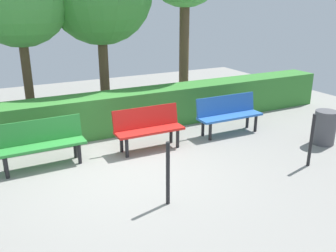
{
  "coord_description": "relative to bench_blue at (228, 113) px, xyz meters",
  "views": [
    {
      "loc": [
        2.02,
        5.76,
        2.91
      ],
      "look_at": [
        -1.13,
        -0.33,
        0.55
      ],
      "focal_mm": 39.08,
      "sensor_mm": 36.0,
      "label": 1
    }
  ],
  "objects": [
    {
      "name": "bench_blue",
      "position": [
        0.0,
        0.0,
        0.0
      ],
      "size": [
        1.56,
        0.46,
        0.86
      ],
      "rotation": [
        0.0,
        0.0,
        -0.01
      ],
      "color": "blue",
      "rests_on": "ground_plane"
    },
    {
      "name": "hedge_row",
      "position": [
        1.95,
        -1.29,
        -0.03
      ],
      "size": [
        11.23,
        0.77,
        0.91
      ],
      "primitive_type": "cube",
      "color": "#387F33",
      "rests_on": "ground_plane"
    },
    {
      "name": "railing_post_mid",
      "position": [
        2.67,
        2.15,
        0.02
      ],
      "size": [
        0.06,
        0.06,
        1.0
      ],
      "primitive_type": "cylinder",
      "color": "black",
      "rests_on": "ground_plane"
    },
    {
      "name": "bench_red",
      "position": [
        2.02,
        0.03,
        -0.0
      ],
      "size": [
        1.43,
        0.47,
        0.86
      ],
      "rotation": [
        0.0,
        0.0,
        -0.01
      ],
      "color": "red",
      "rests_on": "ground_plane"
    },
    {
      "name": "trash_bin",
      "position": [
        -1.41,
        1.5,
        -0.12
      ],
      "size": [
        0.45,
        0.45,
        0.73
      ],
      "primitive_type": "cylinder",
      "color": "#4C4C51",
      "rests_on": "ground_plane"
    },
    {
      "name": "ground_plane",
      "position": [
        2.87,
        0.7,
        -0.48
      ],
      "size": [
        16.0,
        16.0,
        0.0
      ],
      "primitive_type": "plane",
      "color": "gray"
    },
    {
      "name": "railing_post_near",
      "position": [
        -0.27,
        2.15,
        0.02
      ],
      "size": [
        0.06,
        0.06,
        1.0
      ],
      "primitive_type": "cylinder",
      "color": "black",
      "rests_on": "ground_plane"
    },
    {
      "name": "bench_green",
      "position": [
        4.12,
        -0.1,
        0.0
      ],
      "size": [
        1.58,
        0.48,
        0.86
      ],
      "rotation": [
        0.0,
        0.0,
        0.02
      ],
      "color": "#2D8C38",
      "rests_on": "ground_plane"
    }
  ]
}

